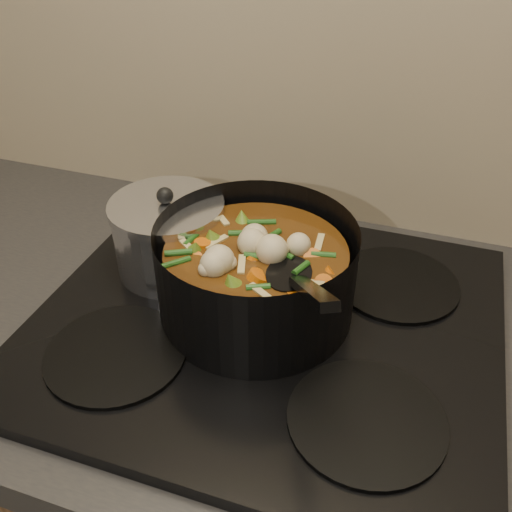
% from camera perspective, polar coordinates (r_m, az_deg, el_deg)
% --- Properties ---
extents(counter, '(2.64, 0.64, 0.91)m').
position_cam_1_polar(counter, '(1.16, 0.80, -23.81)').
color(counter, brown).
rests_on(counter, ground).
extents(stovetop, '(0.62, 0.54, 0.03)m').
position_cam_1_polar(stovetop, '(0.79, 1.08, -6.61)').
color(stovetop, black).
rests_on(stovetop, counter).
extents(stockpot, '(0.32, 0.35, 0.20)m').
position_cam_1_polar(stockpot, '(0.76, 0.03, -1.82)').
color(stockpot, black).
rests_on(stockpot, stovetop).
extents(saucepan, '(0.17, 0.17, 0.14)m').
position_cam_1_polar(saucepan, '(0.86, -8.68, 2.02)').
color(saucepan, silver).
rests_on(saucepan, stovetop).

